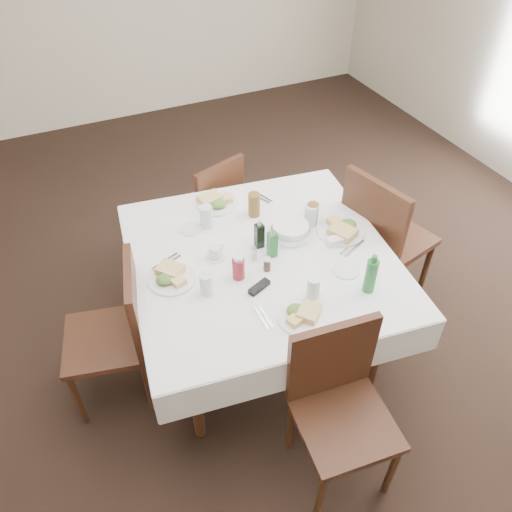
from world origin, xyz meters
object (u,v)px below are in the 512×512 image
Objects in this scene: bread_basket at (291,230)px; green_bottle at (371,275)px; water_w at (206,284)px; chair_north at (213,204)px; water_n at (206,217)px; coffee_mug at (215,253)px; oil_cruet_dark at (259,235)px; dining_table at (261,265)px; chair_east at (381,234)px; water_s at (314,288)px; oil_cruet_green at (272,243)px; ketchup_bottle at (238,268)px; chair_west at (119,328)px; water_e at (311,216)px; chair_south at (338,398)px.

bread_basket is 0.60m from green_bottle.
water_w is at bearing -159.05° from bread_basket.
water_w is (-0.43, -1.07, 0.32)m from chair_north.
coffee_mug is (-0.06, -0.29, -0.03)m from water_n.
chair_north is 7.08× the size of water_w.
chair_north is 4.45× the size of oil_cruet_dark.
chair_east is (0.88, 0.04, -0.10)m from dining_table.
water_s is (0.06, -1.33, 0.33)m from chair_north.
dining_table is at bearing 160.23° from oil_cruet_green.
bread_basket is 0.48m from coffee_mug.
water_s is at bearing -45.01° from ketchup_bottle.
ketchup_bottle is (-0.00, -0.49, -0.00)m from water_n.
oil_cruet_green reaches higher than chair_west.
bread_basket is at bearing -34.39° from water_n.
chair_east is at bearing -2.70° from oil_cruet_dark.
ketchup_bottle is at bearing -160.61° from oil_cruet_green.
bread_basket is (0.23, 0.09, 0.11)m from dining_table.
oil_cruet_dark is at bearing -176.70° from bread_basket.
coffee_mug is (-0.06, 0.20, -0.03)m from ketchup_bottle.
water_w is at bearing -160.46° from water_e.
water_e is (1.24, 0.12, 0.30)m from chair_west.
dining_table is 0.89m from chair_east.
water_n is at bearing 162.34° from chair_east.
chair_east reaches higher than water_s.
water_e is at bearing 13.67° from bread_basket.
water_e is (0.38, 0.99, 0.29)m from chair_south.
water_n is (0.67, 0.37, 0.30)m from chair_west.
green_bottle is (0.64, -0.57, 0.07)m from coffee_mug.
coffee_mug is (-0.25, 0.96, 0.26)m from chair_south.
dining_table is 0.87m from chair_south.
chair_south is at bearing -45.56° from chair_west.
chair_north reaches higher than dining_table.
chair_south is 1.26m from chair_east.
ketchup_bottle is 0.69m from green_bottle.
water_e is at bearing 7.76° from oil_cruet_dark.
ketchup_bottle reaches higher than water_n.
chair_north is 1.50m from green_bottle.
bread_basket is at bearing 175.37° from chair_east.
water_s is (0.11, -0.40, 0.14)m from dining_table.
water_n is 0.60× the size of bread_basket.
oil_cruet_green is at bearing -155.37° from water_e.
green_bottle is at bearing -56.46° from oil_cruet_dark.
chair_east reaches higher than chair_south.
bread_basket is (0.19, -0.84, 0.30)m from chair_north.
water_e is 1.18× the size of coffee_mug.
green_bottle reaches higher than water_w.
chair_east is (0.84, -0.89, 0.09)m from chair_north.
chair_west is 7.82× the size of coffee_mug.
water_s is 0.65× the size of oil_cruet_dark.
water_w is at bearing 118.49° from chair_south.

